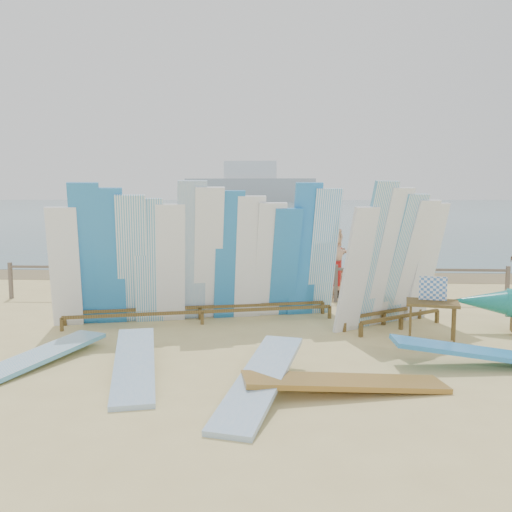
# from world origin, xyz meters

# --- Properties ---
(ground) EXTENTS (160.00, 160.00, 0.00)m
(ground) POSITION_xyz_m (0.00, 0.00, 0.00)
(ground) COLOR #D9C47D
(ground) RESTS_ON ground
(ocean) EXTENTS (320.00, 240.00, 0.02)m
(ocean) POSITION_xyz_m (0.00, 128.00, 0.00)
(ocean) COLOR #406773
(ocean) RESTS_ON ground
(wet_sand_strip) EXTENTS (40.00, 2.60, 0.01)m
(wet_sand_strip) POSITION_xyz_m (0.00, 7.20, 0.00)
(wet_sand_strip) COLOR olive
(wet_sand_strip) RESTS_ON ground
(distant_ship) EXTENTS (45.00, 8.00, 14.00)m
(distant_ship) POSITION_xyz_m (-12.00, 180.00, 5.31)
(distant_ship) COLOR #999EA3
(distant_ship) RESTS_ON ocean
(fence) EXTENTS (12.08, 0.08, 0.90)m
(fence) POSITION_xyz_m (0.00, 3.00, 0.63)
(fence) COLOR #65574C
(fence) RESTS_ON ground
(main_surfboard_rack) EXTENTS (5.71, 2.12, 2.84)m
(main_surfboard_rack) POSITION_xyz_m (-0.90, 0.81, 1.27)
(main_surfboard_rack) COLOR brown
(main_surfboard_rack) RESTS_ON ground
(side_surfboard_rack) EXTENTS (2.36, 1.92, 2.82)m
(side_surfboard_rack) POSITION_xyz_m (2.87, 0.57, 1.26)
(side_surfboard_rack) COLOR brown
(side_surfboard_rack) RESTS_ON ground
(vendor_table) EXTENTS (0.98, 0.79, 1.16)m
(vendor_table) POSITION_xyz_m (3.35, -0.47, 0.39)
(vendor_table) COLOR brown
(vendor_table) RESTS_ON ground
(flat_board_b) EXTENTS (1.14, 2.74, 0.43)m
(flat_board_b) POSITION_xyz_m (0.50, -3.15, 0.00)
(flat_board_b) COLOR #7FA7CB
(flat_board_b) RESTS_ON ground
(flat_board_e) EXTENTS (1.51, 2.72, 0.22)m
(flat_board_e) POSITION_xyz_m (-2.99, -2.19, 0.00)
(flat_board_e) COLOR white
(flat_board_e) RESTS_ON ground
(flat_board_a) EXTENTS (1.21, 2.75, 0.34)m
(flat_board_a) POSITION_xyz_m (-1.35, -2.45, 0.00)
(flat_board_a) COLOR #7FA7CB
(flat_board_a) RESTS_ON ground
(flat_board_c) EXTENTS (2.75, 1.10, 0.28)m
(flat_board_c) POSITION_xyz_m (1.60, -2.99, 0.00)
(flat_board_c) COLOR olive
(flat_board_c) RESTS_ON ground
(flat_board_d) EXTENTS (2.71, 0.68, 0.43)m
(flat_board_d) POSITION_xyz_m (3.76, -1.82, 0.00)
(flat_board_d) COLOR #267AC2
(flat_board_d) RESTS_ON ground
(beach_chair_left) EXTENTS (0.59, 0.61, 0.79)m
(beach_chair_left) POSITION_xyz_m (1.46, 3.94, 0.23)
(beach_chair_left) COLOR #B21513
(beach_chair_left) RESTS_ON ground
(beach_chair_right) EXTENTS (0.68, 0.70, 0.95)m
(beach_chair_right) POSITION_xyz_m (0.30, 3.70, 0.28)
(beach_chair_right) COLOR #B21513
(beach_chair_right) RESTS_ON ground
(stroller) EXTENTS (0.72, 0.95, 1.20)m
(stroller) POSITION_xyz_m (1.95, 3.89, 0.48)
(stroller) COLOR #B21513
(stroller) RESTS_ON ground
(beachgoer_9) EXTENTS (1.13, 0.70, 1.63)m
(beachgoer_9) POSITION_xyz_m (4.67, 6.91, 0.82)
(beachgoer_9) COLOR tan
(beachgoer_9) RESTS_ON ground
(beachgoer_6) EXTENTS (0.76, 0.96, 1.77)m
(beachgoer_6) POSITION_xyz_m (1.96, 3.77, 0.89)
(beachgoer_6) COLOR tan
(beachgoer_6) RESTS_ON ground
(beachgoer_2) EXTENTS (0.65, 0.91, 1.70)m
(beachgoer_2) POSITION_xyz_m (-1.37, 3.60, 0.85)
(beachgoer_2) COLOR beige
(beachgoer_2) RESTS_ON ground
(beachgoer_extra_1) EXTENTS (0.43, 0.93, 1.56)m
(beachgoer_extra_1) POSITION_xyz_m (-4.47, 6.46, 0.78)
(beachgoer_extra_1) COLOR #8C6042
(beachgoer_extra_1) RESTS_ON ground
(beachgoer_8) EXTENTS (0.96, 0.73, 1.78)m
(beachgoer_8) POSITION_xyz_m (3.34, 4.28, 0.89)
(beachgoer_8) COLOR beige
(beachgoer_8) RESTS_ON ground
(beachgoer_5) EXTENTS (0.72, 1.48, 1.53)m
(beachgoer_5) POSITION_xyz_m (2.37, 7.18, 0.76)
(beachgoer_5) COLOR beige
(beachgoer_5) RESTS_ON ground
(beachgoer_0) EXTENTS (0.93, 0.92, 1.82)m
(beachgoer_0) POSITION_xyz_m (-3.57, 4.98, 0.91)
(beachgoer_0) COLOR tan
(beachgoer_0) RESTS_ON ground
(beachgoer_3) EXTENTS (0.69, 1.06, 1.53)m
(beachgoer_3) POSITION_xyz_m (-0.61, 5.50, 0.76)
(beachgoer_3) COLOR tan
(beachgoer_3) RESTS_ON ground
(beachgoer_1) EXTENTS (0.72, 0.65, 1.75)m
(beachgoer_1) POSITION_xyz_m (-4.17, 5.60, 0.87)
(beachgoer_1) COLOR #8C6042
(beachgoer_1) RESTS_ON ground
(beachgoer_7) EXTENTS (0.53, 0.72, 1.77)m
(beachgoer_7) POSITION_xyz_m (4.01, 5.84, 0.88)
(beachgoer_7) COLOR #8C6042
(beachgoer_7) RESTS_ON ground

